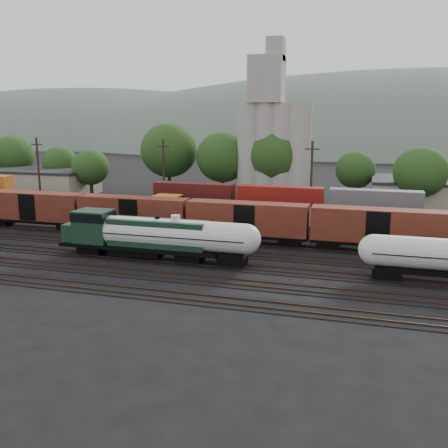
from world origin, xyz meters
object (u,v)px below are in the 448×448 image
(tank_car_a, at_px, (176,236))
(orange_locomotive, at_px, (198,213))
(green_locomotive, at_px, (131,234))
(grain_silo, at_px, (273,141))

(tank_car_a, relative_size, orange_locomotive, 1.03)
(orange_locomotive, bearing_deg, tank_car_a, -79.60)
(green_locomotive, height_order, orange_locomotive, green_locomotive)
(tank_car_a, distance_m, orange_locomotive, 15.25)
(orange_locomotive, bearing_deg, green_locomotive, -99.83)
(green_locomotive, distance_m, grain_silo, 42.57)
(grain_silo, bearing_deg, tank_car_a, -93.31)
(green_locomotive, relative_size, tank_car_a, 0.99)
(green_locomotive, bearing_deg, grain_silo, 79.33)
(tank_car_a, distance_m, grain_silo, 41.91)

